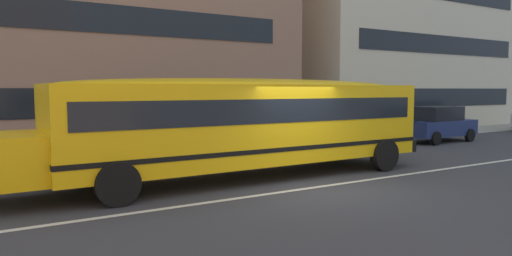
{
  "coord_description": "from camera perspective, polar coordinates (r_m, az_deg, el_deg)",
  "views": [
    {
      "loc": [
        -7.11,
        -8.86,
        2.44
      ],
      "look_at": [
        -1.11,
        0.95,
        1.46
      ],
      "focal_mm": 32.34,
      "sensor_mm": 36.0,
      "label": 1
    }
  ],
  "objects": [
    {
      "name": "lane_centreline",
      "position": [
        11.61,
        7.21,
        -7.3
      ],
      "size": [
        110.0,
        0.16,
        0.01
      ],
      "primitive_type": "cube",
      "color": "silver",
      "rests_on": "ground_plane"
    },
    {
      "name": "ground_plane",
      "position": [
        11.61,
        7.21,
        -7.32
      ],
      "size": [
        400.0,
        400.0,
        0.0
      ],
      "primitive_type": "plane",
      "color": "#38383D"
    },
    {
      "name": "parked_car_dark_blue_beside_sign",
      "position": [
        22.88,
        21.42,
        0.52
      ],
      "size": [
        3.98,
        2.03,
        1.64
      ],
      "rotation": [
        0.0,
        0.0,
        0.05
      ],
      "color": "navy",
      "rests_on": "ground_plane"
    },
    {
      "name": "school_bus",
      "position": [
        12.43,
        -1.59,
        1.06
      ],
      "size": [
        12.2,
        2.88,
        2.72
      ],
      "rotation": [
        0.0,
        0.0,
        3.15
      ],
      "color": "yellow",
      "rests_on": "ground_plane"
    },
    {
      "name": "sidewalk_far",
      "position": [
        18.32,
        -8.33,
        -2.84
      ],
      "size": [
        120.0,
        3.0,
        0.01
      ],
      "primitive_type": "cube",
      "color": "gray",
      "rests_on": "ground_plane"
    }
  ]
}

